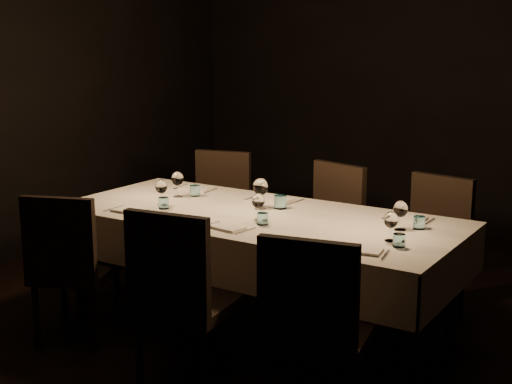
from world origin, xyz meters
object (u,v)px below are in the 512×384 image
Objects in this scene: chair_near_center at (180,292)px; chair_near_right at (314,324)px; chair_near_left at (69,261)px; chair_far_right at (432,240)px; chair_far_left at (218,206)px; chair_far_center at (328,225)px; dining_table at (256,226)px.

chair_near_right is (0.78, 0.02, -0.01)m from chair_near_center.
chair_near_center reaches higher than chair_near_left.
chair_far_right reaches higher than chair_near_left.
chair_far_left is 1.73m from chair_far_right.
chair_near_center is at bearing -74.70° from chair_far_center.
chair_near_right is at bearing -44.52° from dining_table.
chair_near_center is 1.03× the size of chair_far_left.
chair_far_left is (-1.76, 1.70, -0.01)m from chair_near_right.
chair_far_right is at bearing -99.74° from chair_near_right.
dining_table is 0.88m from chair_near_center.
chair_near_left is 2.33m from chair_far_right.
chair_near_center is at bearing -9.63° from chair_near_right.
dining_table is at bearing -81.36° from chair_far_center.
dining_table is 2.70× the size of chair_near_left.
chair_near_center is 1.66m from chair_far_center.
dining_table is 0.81m from chair_far_center.
chair_near_right is at bearing -49.38° from chair_far_center.
chair_near_left is 1.82m from chair_far_center.
chair_far_center is at bearing 83.09° from dining_table.
chair_near_right is 1.71m from chair_far_right.
chair_far_left is (-0.05, 1.61, 0.01)m from chair_near_left.
chair_far_left is 0.99m from chair_far_center.
chair_far_right is at bearing 20.72° from chair_far_center.
chair_near_left is at bearing -13.72° from chair_near_right.
chair_near_right is at bearing -57.97° from chair_far_left.
chair_near_right is 2.45m from chair_far_left.
chair_far_left reaches higher than dining_table.
chair_far_left is 1.00× the size of chair_far_center.
chair_near_left is at bearing -125.21° from chair_far_right.
chair_near_left is at bearing -105.63° from chair_far_center.
chair_far_center reaches higher than chair_far_left.
chair_near_center is (0.93, -0.10, 0.02)m from chair_near_left.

